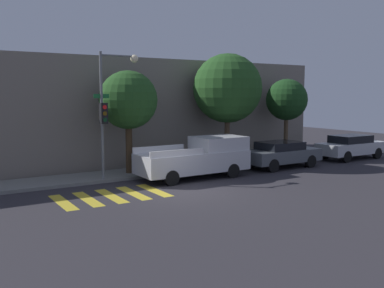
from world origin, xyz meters
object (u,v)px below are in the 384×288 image
Objects in this scene: traffic_light_pole at (110,100)px; sedan_middle at (351,146)px; sedan_near_corner at (281,154)px; tree_near_corner at (128,100)px; tree_midblock at (227,89)px; pickup_truck at (198,158)px; tree_far_end at (287,100)px.

traffic_light_pole reaches higher than sedan_middle.
sedan_near_corner is 0.95× the size of sedan_middle.
traffic_light_pole reaches higher than tree_near_corner.
tree_near_corner is (1.23, 0.87, -0.03)m from traffic_light_pole.
pickup_truck is at bearing -146.59° from tree_midblock.
tree_far_end is at bearing 41.49° from sedan_near_corner.
tree_far_end reaches higher than sedan_middle.
tree_midblock reaches higher than sedan_middle.
traffic_light_pole is 1.08× the size of pickup_truck.
traffic_light_pole is 15.02m from sedan_middle.
sedan_middle is (5.72, 0.00, 0.02)m from sedan_near_corner.
tree_midblock is (-1.96, 2.14, 3.43)m from sedan_near_corner.
pickup_truck reaches higher than sedan_middle.
tree_midblock is (5.78, -0.00, 0.60)m from tree_near_corner.
sedan_near_corner is 5.72m from sedan_middle.
pickup_truck reaches higher than sedan_near_corner.
sedan_near_corner is 8.52m from tree_near_corner.
tree_midblock is at bearing 164.44° from sedan_middle.
tree_far_end reaches higher than pickup_truck.
sedan_near_corner is at bearing -138.51° from tree_far_end.
tree_near_corner is at bearing 35.25° from traffic_light_pole.
tree_midblock reaches higher than traffic_light_pole.
tree_far_end reaches higher than sedan_near_corner.
traffic_light_pole is 1.25× the size of sedan_middle.
sedan_near_corner is 4.26m from tree_far_end.
tree_midblock is at bearing -0.00° from tree_near_corner.
tree_near_corner reaches higher than tree_far_end.
tree_near_corner is (-13.47, 2.14, 2.81)m from sedan_middle.
tree_near_corner is at bearing 170.97° from sedan_middle.
tree_far_end is at bearing 147.05° from sedan_middle.
pickup_truck is 0.87× the size of tree_midblock.
traffic_light_pole is 9.50m from sedan_near_corner.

